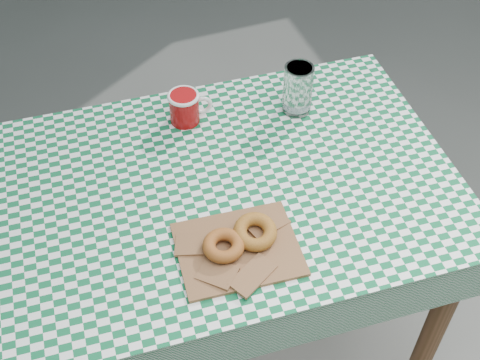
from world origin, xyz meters
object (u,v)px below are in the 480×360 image
table (225,273)px  paper_bag (238,248)px  coffee_mug (184,108)px  drinking_glass (298,89)px

table → paper_bag: (-0.03, -0.20, 0.39)m
paper_bag → coffee_mug: 0.46m
paper_bag → table: bearing=80.4°
table → drinking_glass: drinking_glass is taller
paper_bag → drinking_glass: size_ratio=1.89×
table → coffee_mug: size_ratio=7.20×
table → drinking_glass: size_ratio=7.96×
table → coffee_mug: (-0.02, 0.26, 0.43)m
paper_bag → drinking_glass: drinking_glass is taller
table → coffee_mug: coffee_mug is taller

